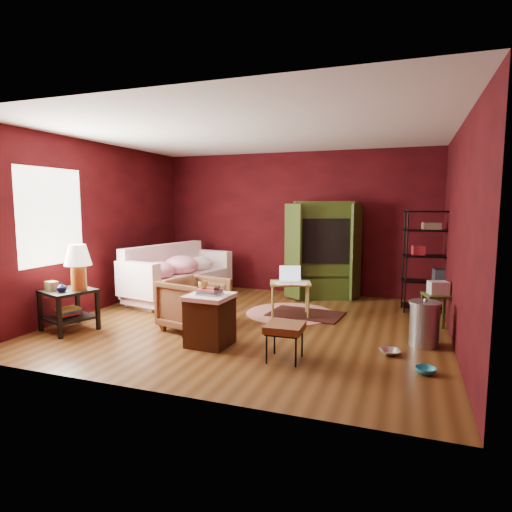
{
  "coord_description": "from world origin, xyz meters",
  "views": [
    {
      "loc": [
        2.17,
        -5.84,
        1.79
      ],
      "look_at": [
        0.0,
        0.2,
        1.0
      ],
      "focal_mm": 30.0,
      "sensor_mm": 36.0,
      "label": 1
    }
  ],
  "objects_px": {
    "hamper": "(210,319)",
    "tv_armoire": "(322,248)",
    "side_table": "(73,279)",
    "sofa": "(178,280)",
    "wire_shelving": "(431,257)",
    "armchair": "(195,301)",
    "laptop_desk": "(290,286)"
  },
  "relations": [
    {
      "from": "hamper",
      "to": "tv_armoire",
      "type": "height_order",
      "value": "tv_armoire"
    },
    {
      "from": "side_table",
      "to": "tv_armoire",
      "type": "height_order",
      "value": "tv_armoire"
    },
    {
      "from": "tv_armoire",
      "to": "wire_shelving",
      "type": "xyz_separation_m",
      "value": [
        1.88,
        -0.45,
        -0.03
      ]
    },
    {
      "from": "armchair",
      "to": "laptop_desk",
      "type": "relative_size",
      "value": 1.03
    },
    {
      "from": "laptop_desk",
      "to": "wire_shelving",
      "type": "distance_m",
      "value": 2.38
    },
    {
      "from": "hamper",
      "to": "wire_shelving",
      "type": "distance_m",
      "value": 3.89
    },
    {
      "from": "sofa",
      "to": "laptop_desk",
      "type": "xyz_separation_m",
      "value": [
        2.26,
        -0.41,
        0.12
      ]
    },
    {
      "from": "sofa",
      "to": "armchair",
      "type": "bearing_deg",
      "value": -126.13
    },
    {
      "from": "armchair",
      "to": "sofa",
      "type": "bearing_deg",
      "value": 49.86
    },
    {
      "from": "armchair",
      "to": "hamper",
      "type": "height_order",
      "value": "armchair"
    },
    {
      "from": "sofa",
      "to": "tv_armoire",
      "type": "distance_m",
      "value": 2.77
    },
    {
      "from": "hamper",
      "to": "tv_armoire",
      "type": "distance_m",
      "value": 3.37
    },
    {
      "from": "sofa",
      "to": "wire_shelving",
      "type": "height_order",
      "value": "wire_shelving"
    },
    {
      "from": "sofa",
      "to": "side_table",
      "type": "relative_size",
      "value": 1.56
    },
    {
      "from": "wire_shelving",
      "to": "tv_armoire",
      "type": "bearing_deg",
      "value": 157.81
    },
    {
      "from": "side_table",
      "to": "wire_shelving",
      "type": "distance_m",
      "value": 5.54
    },
    {
      "from": "side_table",
      "to": "laptop_desk",
      "type": "xyz_separation_m",
      "value": [
        2.65,
        1.8,
        -0.25
      ]
    },
    {
      "from": "sofa",
      "to": "wire_shelving",
      "type": "relative_size",
      "value": 1.14
    },
    {
      "from": "armchair",
      "to": "laptop_desk",
      "type": "bearing_deg",
      "value": -30.03
    },
    {
      "from": "armchair",
      "to": "hamper",
      "type": "xyz_separation_m",
      "value": [
        0.52,
        -0.57,
        -0.06
      ]
    },
    {
      "from": "tv_armoire",
      "to": "wire_shelving",
      "type": "distance_m",
      "value": 1.93
    },
    {
      "from": "tv_armoire",
      "to": "wire_shelving",
      "type": "relative_size",
      "value": 1.09
    },
    {
      "from": "armchair",
      "to": "side_table",
      "type": "xyz_separation_m",
      "value": [
        -1.56,
        -0.63,
        0.33
      ]
    },
    {
      "from": "sofa",
      "to": "armchair",
      "type": "distance_m",
      "value": 1.96
    },
    {
      "from": "tv_armoire",
      "to": "wire_shelving",
      "type": "height_order",
      "value": "tv_armoire"
    },
    {
      "from": "side_table",
      "to": "wire_shelving",
      "type": "relative_size",
      "value": 0.73
    },
    {
      "from": "hamper",
      "to": "laptop_desk",
      "type": "xyz_separation_m",
      "value": [
        0.57,
        1.73,
        0.15
      ]
    },
    {
      "from": "side_table",
      "to": "hamper",
      "type": "distance_m",
      "value": 2.12
    },
    {
      "from": "tv_armoire",
      "to": "sofa",
      "type": "bearing_deg",
      "value": -176.81
    },
    {
      "from": "armchair",
      "to": "tv_armoire",
      "type": "xyz_separation_m",
      "value": [
        1.31,
        2.65,
        0.55
      ]
    },
    {
      "from": "laptop_desk",
      "to": "side_table",
      "type": "bearing_deg",
      "value": -163.17
    },
    {
      "from": "wire_shelving",
      "to": "hamper",
      "type": "bearing_deg",
      "value": -142.6
    }
  ]
}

